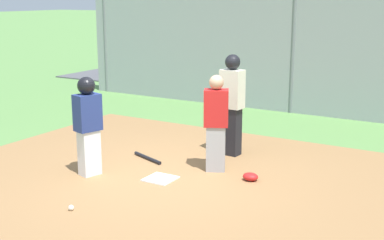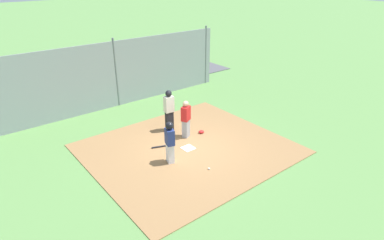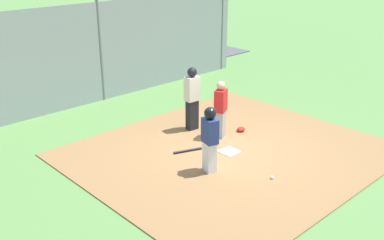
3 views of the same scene
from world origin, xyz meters
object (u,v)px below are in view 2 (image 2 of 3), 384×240
Objects in this scene: home_plate at (188,148)px; parked_car_red at (170,57)px; baseball at (209,169)px; parked_car_dark at (32,87)px; catcher at (186,119)px; baseball_bat at (161,146)px; catcher_mask at (201,132)px; umpire at (169,110)px; runner at (170,140)px.

home_plate is 11.82m from parked_car_red.
baseball is at bearing 77.91° from home_plate.
parked_car_dark is (3.09, -9.39, 0.57)m from home_plate.
catcher is 20.98× the size of baseball.
home_plate is 1.63m from baseball.
parked_car_red is 1.04× the size of parked_car_dark.
baseball_bat is 3.11× the size of catcher_mask.
umpire reaches higher than parked_car_red.
baseball_bat is 0.17× the size of parked_car_red.
home_plate is 0.10× the size of parked_car_dark.
catcher is at bearing 15.64° from umpire.
runner is 1.65m from baseball.
baseball is (-0.41, 2.31, 0.01)m from baseball_bat.
catcher is 2.67m from baseball.
umpire reaches higher than runner.
umpire is 2.38× the size of baseball_bat.
parked_car_dark is (3.44, -7.66, -0.35)m from umpire.
baseball_bat is 0.18× the size of parked_car_dark.
home_plate is 1.04m from baseball_bat.
baseball reaches higher than baseball_bat.
parked_car_red is (-5.87, -8.31, -0.35)m from umpire.
umpire reaches higher than baseball.
catcher_mask is (-0.68, 0.15, -0.74)m from catcher.
home_plate is at bearing 66.99° from parked_car_red.
baseball is at bearing -42.33° from runner.
catcher is at bearing 52.79° from runner.
umpire is 1.74m from baseball_bat.
runner is 21.00× the size of baseball.
home_plate is 0.25× the size of umpire.
parked_car_red is 9.33m from parked_car_dark.
baseball_bat is at bearing -79.96° from baseball.
runner reaches higher than parked_car_red.
runner reaches higher than catcher_mask.
parked_car_red is at bearing -121.78° from home_plate.
runner reaches higher than baseball.
baseball_bat is 8.99m from parked_car_dark.
baseball is (-0.74, 1.22, -0.84)m from runner.
catcher reaches higher than baseball.
home_plate is at bearing -58.56° from catcher.
runner is (1.08, 0.37, 0.86)m from home_plate.
catcher_mask is (-1.21, -0.66, 0.05)m from home_plate.
umpire is at bearing -116.72° from baseball_bat.
parked_car_red reaches higher than catcher_mask.
runner is 9.97m from parked_car_dark.
baseball_bat is at bearing -73.82° from parked_car_dark.
catcher is 10.84m from parked_car_red.
home_plate is 1.99m from umpire.
catcher reaches higher than baseball_bat.
parked_car_dark reaches higher than catcher_mask.
catcher is at bearing -154.87° from baseball_bat.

